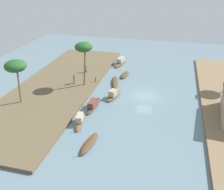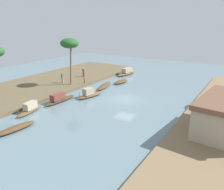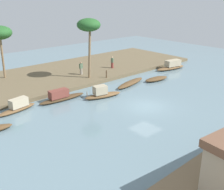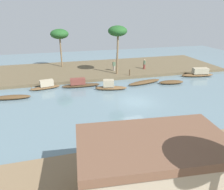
# 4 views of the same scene
# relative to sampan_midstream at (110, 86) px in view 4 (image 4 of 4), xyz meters

# --- Properties ---
(river_water) EXTENTS (68.11, 68.11, 0.00)m
(river_water) POSITION_rel_sampan_midstream_xyz_m (-1.81, 4.64, -0.47)
(river_water) COLOR slate
(river_water) RESTS_ON ground
(riverbank_left) EXTENTS (38.85, 12.54, 0.42)m
(riverbank_left) POSITION_rel_sampan_midstream_xyz_m (-1.81, -10.00, -0.26)
(riverbank_left) COLOR brown
(riverbank_left) RESTS_ON ground
(sampan_midstream) EXTENTS (4.25, 1.94, 1.34)m
(sampan_midstream) POSITION_rel_sampan_midstream_xyz_m (0.00, 0.00, 0.00)
(sampan_midstream) COLOR brown
(sampan_midstream) RESTS_ON river_water
(sampan_foreground) EXTENTS (5.20, 2.04, 1.35)m
(sampan_foreground) POSITION_rel_sampan_midstream_xyz_m (-14.89, -2.21, 0.05)
(sampan_foreground) COLOR brown
(sampan_foreground) RESTS_ON river_water
(sampan_open_hull) EXTENTS (3.99, 1.61, 1.22)m
(sampan_open_hull) POSITION_rel_sampan_midstream_xyz_m (8.09, -2.48, -0.00)
(sampan_open_hull) COLOR brown
(sampan_open_hull) RESTS_ON river_water
(sampan_with_tall_canopy) EXTENTS (3.64, 1.57, 0.50)m
(sampan_with_tall_canopy) POSITION_rel_sampan_midstream_xyz_m (-8.92, -0.05, -0.22)
(sampan_with_tall_canopy) COLOR brown
(sampan_with_tall_canopy) RESTS_ON river_water
(sampan_with_red_awning) EXTENTS (5.33, 2.17, 0.49)m
(sampan_with_red_awning) POSITION_rel_sampan_midstream_xyz_m (-5.30, -1.04, -0.22)
(sampan_with_red_awning) COLOR brown
(sampan_with_red_awning) RESTS_ON river_water
(sampan_downstream_large) EXTENTS (4.33, 1.38, 0.99)m
(sampan_downstream_large) POSITION_rel_sampan_midstream_xyz_m (11.92, 0.13, -0.22)
(sampan_downstream_large) COLOR brown
(sampan_downstream_large) RESTS_ON river_water
(sampan_near_left_bank) EXTENTS (5.15, 1.12, 1.23)m
(sampan_near_left_bank) POSITION_rel_sampan_midstream_xyz_m (3.69, -2.09, -0.02)
(sampan_near_left_bank) COLOR #47331E
(sampan_near_left_bank) RESTS_ON river_water
(person_on_near_bank) EXTENTS (0.39, 0.39, 1.63)m
(person_on_near_bank) POSITION_rel_sampan_midstream_xyz_m (-7.92, -7.33, 0.61)
(person_on_near_bank) COLOR brown
(person_on_near_bank) RESTS_ON riverbank_left
(person_by_mooring) EXTENTS (0.47, 0.36, 1.68)m
(person_by_mooring) POSITION_rel_sampan_midstream_xyz_m (-2.64, -7.47, 0.74)
(person_by_mooring) COLOR gray
(person_by_mooring) RESTS_ON riverbank_left
(mooring_post) EXTENTS (0.14, 0.14, 0.95)m
(mooring_post) POSITION_rel_sampan_midstream_xyz_m (-4.17, -4.20, 0.42)
(mooring_post) COLOR #4C3823
(mooring_post) RESTS_ON riverbank_left
(palm_tree_left_near) EXTENTS (2.80, 2.80, 7.25)m
(palm_tree_left_near) POSITION_rel_sampan_midstream_xyz_m (-2.60, -5.48, 6.29)
(palm_tree_left_near) COLOR #7F6647
(palm_tree_left_near) RESTS_ON riverbank_left
(palm_tree_left_far) EXTENTS (3.00, 3.00, 6.41)m
(palm_tree_left_far) POSITION_rel_sampan_midstream_xyz_m (5.40, -12.46, 5.47)
(palm_tree_left_far) COLOR #7F6647
(palm_tree_left_far) RESTS_ON riverbank_left
(riverside_building) EXTENTS (8.21, 5.28, 3.24)m
(riverside_building) POSITION_rel_sampan_midstream_xyz_m (2.30, 17.41, 1.59)
(riverside_building) COLOR tan
(riverside_building) RESTS_ON riverbank_right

